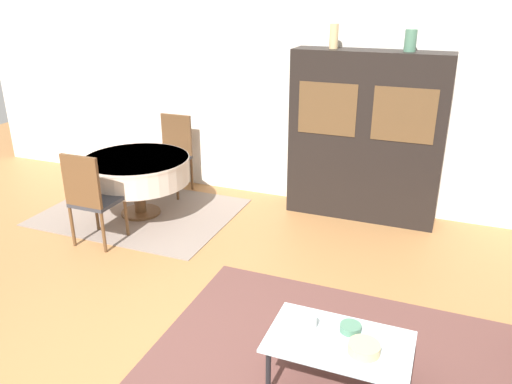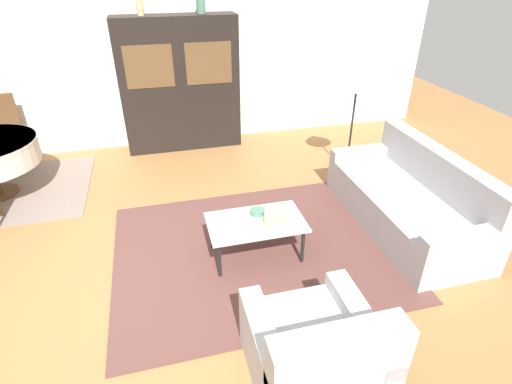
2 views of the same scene
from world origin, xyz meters
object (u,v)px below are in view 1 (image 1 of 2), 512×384
Objects in this scene: coffee_table at (339,346)px; vase_short at (410,41)px; display_cabinet at (365,137)px; bowl at (364,348)px; dining_chair_near at (90,195)px; bowl_small at (351,328)px; dining_chair_far at (173,150)px; cup at (312,322)px; dining_table at (137,170)px; vase_tall at (334,36)px.

vase_short is at bearing 90.24° from coffee_table.
display_cabinet reaches higher than bowl.
bowl_small is at bearing -19.14° from dining_chair_near.
coffee_table is at bearing -89.76° from vase_short.
dining_chair_far is at bearing 90.00° from dining_chair_near.
bowl_small is at bearing -81.14° from display_cabinet.
dining_chair_far is 3.90m from cup.
cup is (2.71, -1.09, -0.12)m from dining_chair_near.
cup is at bearing -35.67° from dining_table.
display_cabinet reaches higher than cup.
bowl_small is 3.30m from vase_short.
coffee_table is 4.59× the size of bowl.
vase_short reaches higher than dining_table.
vase_short is at bearing 93.45° from bowl.
dining_chair_far is 7.13× the size of bowl_small.
coffee_table is 6.55× the size of bowl_small.
cup is (2.71, -2.80, -0.12)m from dining_chair_far.
display_cabinet is 1.20m from vase_tall.
dining_table is 8.66× the size of bowl_small.
vase_tall is at bearing -176.68° from dining_chair_far.
display_cabinet is at bearing 97.60° from coffee_table.
cup is 3.34m from vase_short.
vase_tall is at bearing 105.64° from coffee_table.
coffee_table is 3.56× the size of vase_tall.
coffee_table is 0.48× the size of display_cabinet.
dining_table reaches higher than bowl_small.
dining_chair_near is (0.00, -0.86, 0.00)m from dining_table.
display_cabinet is 1.57× the size of dining_table.
bowl reaches higher than bowl_small.
coffee_table is 3.44m from vase_short.
bowl is at bearing -71.69° from vase_tall.
cup is at bearing 134.04° from dining_chair_far.
display_cabinet is at bearing 100.59° from bowl.
dining_chair_near reaches higher than cup.
vase_tall reaches higher than cup.
bowl_small is 0.64× the size of vase_short.
vase_short reaches higher than bowl_small.
dining_table is 5.55× the size of vase_short.
dining_chair_far is (-2.52, -0.12, -0.40)m from display_cabinet.
cup is 3.41m from vase_tall.
display_cabinet is (-0.40, 2.99, 0.61)m from coffee_table.
dining_chair_far is at bearing 137.23° from bowl_small.
dining_chair_near is 4.99× the size of bowl.
cup is at bearing 161.60° from bowl.
vase_tall reaches higher than bowl_small.
dining_chair_near is 7.13× the size of bowl_small.
dining_chair_near is at bearing 158.39° from coffee_table.
bowl_small is at bearing 69.40° from coffee_table.
dining_chair_far is (0.00, 1.71, 0.00)m from dining_chair_near.
vase_short is (0.39, 0.00, 1.10)m from display_cabinet.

